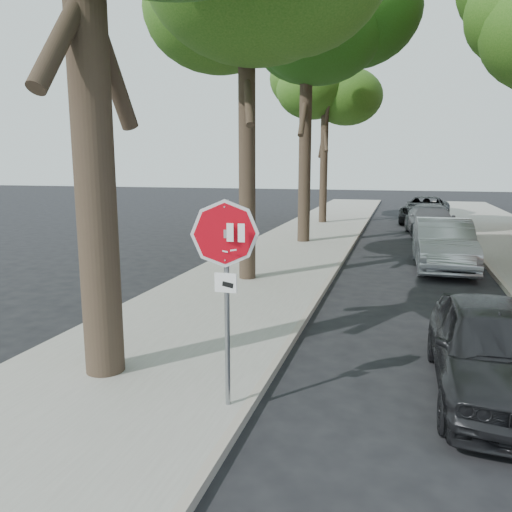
{
  "coord_description": "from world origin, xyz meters",
  "views": [
    {
      "loc": [
        1.29,
        -5.59,
        3.12
      ],
      "look_at": [
        -0.35,
        0.06,
        2.05
      ],
      "focal_mm": 35.0,
      "sensor_mm": 36.0,
      "label": 1
    }
  ],
  "objects_px": {
    "car_c": "(430,221)",
    "car_b": "(443,244)",
    "tree_mid_b": "(307,34)",
    "car_d": "(425,210)",
    "tree_far": "(326,84)",
    "car_a": "(493,349)",
    "stop_sign": "(226,264)"
  },
  "relations": [
    {
      "from": "tree_mid_b",
      "to": "car_c",
      "type": "xyz_separation_m",
      "value": [
        5.02,
        3.72,
        -7.31
      ]
    },
    {
      "from": "stop_sign",
      "to": "car_c",
      "type": "xyz_separation_m",
      "value": [
        3.3,
        17.87,
        -1.26
      ]
    },
    {
      "from": "stop_sign",
      "to": "car_d",
      "type": "xyz_separation_m",
      "value": [
        3.3,
        23.11,
        -1.23
      ]
    },
    {
      "from": "car_c",
      "to": "car_d",
      "type": "xyz_separation_m",
      "value": [
        0.0,
        5.24,
        0.03
      ]
    },
    {
      "from": "tree_far",
      "to": "car_a",
      "type": "xyz_separation_m",
      "value": [
        5.32,
        -19.61,
        -6.55
      ]
    },
    {
      "from": "car_c",
      "to": "car_b",
      "type": "bearing_deg",
      "value": -95.18
    },
    {
      "from": "car_a",
      "to": "car_d",
      "type": "height_order",
      "value": "car_d"
    },
    {
      "from": "tree_mid_b",
      "to": "car_d",
      "type": "bearing_deg",
      "value": 60.72
    },
    {
      "from": "stop_sign",
      "to": "car_d",
      "type": "bearing_deg",
      "value": 81.87
    },
    {
      "from": "car_d",
      "to": "stop_sign",
      "type": "bearing_deg",
      "value": -91.65
    },
    {
      "from": "tree_far",
      "to": "car_d",
      "type": "xyz_separation_m",
      "value": [
        5.32,
        1.97,
        -6.5
      ]
    },
    {
      "from": "car_b",
      "to": "car_d",
      "type": "bearing_deg",
      "value": 88.44
    },
    {
      "from": "stop_sign",
      "to": "car_d",
      "type": "distance_m",
      "value": 23.37
    },
    {
      "from": "tree_mid_b",
      "to": "car_d",
      "type": "relative_size",
      "value": 2.01
    },
    {
      "from": "stop_sign",
      "to": "car_a",
      "type": "xyz_separation_m",
      "value": [
        3.3,
        1.53,
        -1.29
      ]
    },
    {
      "from": "car_b",
      "to": "car_d",
      "type": "xyz_separation_m",
      "value": [
        0.0,
        12.67,
        -0.04
      ]
    },
    {
      "from": "stop_sign",
      "to": "car_c",
      "type": "distance_m",
      "value": 18.21
    },
    {
      "from": "tree_far",
      "to": "car_a",
      "type": "bearing_deg",
      "value": -74.82
    },
    {
      "from": "stop_sign",
      "to": "car_c",
      "type": "height_order",
      "value": "stop_sign"
    },
    {
      "from": "stop_sign",
      "to": "tree_mid_b",
      "type": "bearing_deg",
      "value": 96.95
    },
    {
      "from": "tree_mid_b",
      "to": "car_a",
      "type": "bearing_deg",
      "value": -68.3
    },
    {
      "from": "stop_sign",
      "to": "tree_far",
      "type": "relative_size",
      "value": 0.28
    },
    {
      "from": "tree_mid_b",
      "to": "tree_far",
      "type": "xyz_separation_m",
      "value": [
        -0.3,
        6.99,
        -0.78
      ]
    },
    {
      "from": "tree_mid_b",
      "to": "car_a",
      "type": "distance_m",
      "value": 15.44
    },
    {
      "from": "car_a",
      "to": "tree_mid_b",
      "type": "bearing_deg",
      "value": 111.57
    },
    {
      "from": "tree_mid_b",
      "to": "car_c",
      "type": "distance_m",
      "value": 9.62
    },
    {
      "from": "tree_far",
      "to": "car_c",
      "type": "xyz_separation_m",
      "value": [
        5.32,
        -3.27,
        -6.53
      ]
    },
    {
      "from": "car_a",
      "to": "car_c",
      "type": "bearing_deg",
      "value": 89.87
    },
    {
      "from": "tree_mid_b",
      "to": "stop_sign",
      "type": "bearing_deg",
      "value": -83.05
    },
    {
      "from": "tree_far",
      "to": "car_b",
      "type": "bearing_deg",
      "value": -63.55
    },
    {
      "from": "car_c",
      "to": "car_d",
      "type": "height_order",
      "value": "car_d"
    },
    {
      "from": "car_d",
      "to": "car_c",
      "type": "bearing_deg",
      "value": -83.52
    }
  ]
}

